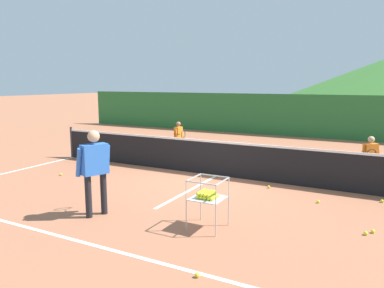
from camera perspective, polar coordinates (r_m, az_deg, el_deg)
ground_plane at (r=10.32m, az=3.89°, el=-4.86°), size 120.00×120.00×0.00m
line_baseline_near at (r=6.34m, az=-15.54°, el=-14.63°), size 10.87×0.08×0.01m
line_baseline_far at (r=14.47m, az=11.20°, el=-0.85°), size 10.87×0.08×0.01m
line_sideline_west at (r=13.42m, az=-17.81°, el=-1.93°), size 0.08×9.51×0.01m
line_service_center at (r=10.32m, az=3.89°, el=-4.85°), size 0.08×6.24×0.01m
tennis_net at (r=10.21m, az=3.92°, el=-2.15°), size 11.03×0.08×1.05m
instructor at (r=7.28m, az=-14.74°, el=-3.14°), size 0.49×0.83×1.67m
student_0 at (r=12.99m, az=-2.07°, el=1.38°), size 0.41×0.58×1.20m
student_1 at (r=10.51m, az=25.76°, el=-1.50°), size 0.46×0.64×1.20m
ball_cart at (r=6.55m, az=2.37°, el=-7.91°), size 0.58×0.58×0.90m
tennis_ball_0 at (r=5.20m, az=0.81°, el=-19.53°), size 0.07×0.07×0.07m
tennis_ball_1 at (r=10.93m, az=-19.55°, el=-4.41°), size 0.07×0.07×0.07m
tennis_ball_2 at (r=7.08m, az=25.19°, el=-12.33°), size 0.07×0.07×0.07m
tennis_ball_3 at (r=9.28m, az=11.74°, el=-6.47°), size 0.07×0.07×0.07m
tennis_ball_4 at (r=11.33m, az=-12.74°, el=-3.61°), size 0.07×0.07×0.07m
tennis_ball_6 at (r=9.03m, az=27.23°, el=-7.81°), size 0.07×0.07×0.07m
tennis_ball_8 at (r=11.96m, az=-16.60°, el=-3.08°), size 0.07×0.07×0.07m
tennis_ball_9 at (r=8.45m, az=18.87°, el=-8.39°), size 0.07×0.07×0.07m
tennis_ball_10 at (r=7.21m, az=26.10°, el=-11.98°), size 0.07×0.07×0.07m
windscreen_fence at (r=18.26m, az=15.03°, el=4.29°), size 23.90×0.08×2.01m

